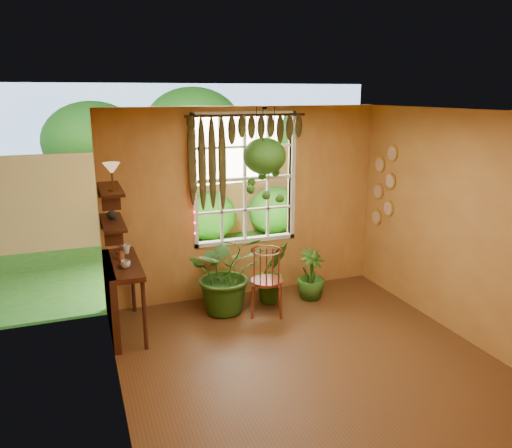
{
  "coord_description": "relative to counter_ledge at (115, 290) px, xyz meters",
  "views": [
    {
      "loc": [
        -2.26,
        -4.29,
        2.88
      ],
      "look_at": [
        -0.25,
        1.15,
        1.35
      ],
      "focal_mm": 35.0,
      "sensor_mm": 36.0,
      "label": 1
    }
  ],
  "objects": [
    {
      "name": "floor",
      "position": [
        1.91,
        -1.6,
        -0.55
      ],
      "size": [
        4.5,
        4.5,
        0.0
      ],
      "primitive_type": "plane",
      "color": "#563018",
      "rests_on": "ground"
    },
    {
      "name": "ceiling",
      "position": [
        1.91,
        -1.6,
        2.15
      ],
      "size": [
        4.5,
        4.5,
        0.0
      ],
      "primitive_type": "plane",
      "rotation": [
        3.14,
        0.0,
        0.0
      ],
      "color": "white",
      "rests_on": "wall_back"
    },
    {
      "name": "wall_back",
      "position": [
        1.91,
        0.65,
        0.8
      ],
      "size": [
        4.0,
        0.0,
        4.0
      ],
      "primitive_type": "plane",
      "rotation": [
        1.57,
        0.0,
        0.0
      ],
      "color": "#C59043",
      "rests_on": "floor"
    },
    {
      "name": "wall_left",
      "position": [
        -0.09,
        -1.6,
        0.8
      ],
      "size": [
        0.0,
        4.5,
        4.5
      ],
      "primitive_type": "plane",
      "rotation": [
        1.57,
        0.0,
        1.57
      ],
      "color": "#C59043",
      "rests_on": "floor"
    },
    {
      "name": "wall_right",
      "position": [
        3.91,
        -1.6,
        0.8
      ],
      "size": [
        0.0,
        4.5,
        4.5
      ],
      "primitive_type": "plane",
      "rotation": [
        1.57,
        0.0,
        -1.57
      ],
      "color": "#C59043",
      "rests_on": "floor"
    },
    {
      "name": "window",
      "position": [
        1.91,
        0.68,
        1.15
      ],
      "size": [
        1.52,
        0.1,
        1.86
      ],
      "color": "white",
      "rests_on": "wall_back"
    },
    {
      "name": "valance_vine",
      "position": [
        1.82,
        0.56,
        1.73
      ],
      "size": [
        1.7,
        0.12,
        1.1
      ],
      "color": "#3A1A0F",
      "rests_on": "window"
    },
    {
      "name": "string_lights",
      "position": [
        1.15,
        0.59,
        1.2
      ],
      "size": [
        0.03,
        0.03,
        1.54
      ],
      "primitive_type": null,
      "color": "#FF2633",
      "rests_on": "window"
    },
    {
      "name": "wall_plates",
      "position": [
        3.89,
        0.19,
        1.0
      ],
      "size": [
        0.04,
        0.32,
        1.1
      ],
      "primitive_type": null,
      "color": "beige",
      "rests_on": "wall_right"
    },
    {
      "name": "counter_ledge",
      "position": [
        0.0,
        0.0,
        0.0
      ],
      "size": [
        0.4,
        1.2,
        0.9
      ],
      "color": "#3A1A0F",
      "rests_on": "floor"
    },
    {
      "name": "shelf_lower",
      "position": [
        0.03,
        0.0,
        0.85
      ],
      "size": [
        0.25,
        0.9,
        0.04
      ],
      "primitive_type": "cube",
      "color": "#3A1A0F",
      "rests_on": "wall_left"
    },
    {
      "name": "shelf_upper",
      "position": [
        0.03,
        0.0,
        1.25
      ],
      "size": [
        0.25,
        0.9,
        0.04
      ],
      "primitive_type": "cube",
      "color": "#3A1A0F",
      "rests_on": "wall_left"
    },
    {
      "name": "backyard",
      "position": [
        2.15,
        5.27,
        0.73
      ],
      "size": [
        14.0,
        10.0,
        12.0
      ],
      "color": "#194F16",
      "rests_on": "ground"
    },
    {
      "name": "windsor_chair",
      "position": [
        1.92,
        -0.15,
        -0.22
      ],
      "size": [
        0.57,
        0.58,
        1.16
      ],
      "rotation": [
        0.0,
        0.0,
        -0.4
      ],
      "color": "maroon",
      "rests_on": "floor"
    },
    {
      "name": "potted_plant_left",
      "position": [
        1.45,
        0.11,
        0.01
      ],
      "size": [
        1.15,
        1.05,
        1.12
      ],
      "primitive_type": "imported",
      "rotation": [
        0.0,
        0.0,
        -0.19
      ],
      "color": "#1F4913",
      "rests_on": "floor"
    },
    {
      "name": "potted_plant_mid",
      "position": [
        2.15,
        0.22,
        -0.11
      ],
      "size": [
        0.53,
        0.45,
        0.87
      ],
      "primitive_type": "imported",
      "rotation": [
        0.0,
        0.0,
        0.13
      ],
      "color": "#1F4913",
      "rests_on": "floor"
    },
    {
      "name": "potted_plant_right",
      "position": [
        2.7,
        0.11,
        -0.19
      ],
      "size": [
        0.53,
        0.53,
        0.72
      ],
      "primitive_type": "imported",
      "rotation": [
        0.0,
        0.0,
        0.39
      ],
      "color": "#1F4913",
      "rests_on": "floor"
    },
    {
      "name": "hanging_basket",
      "position": [
        2.09,
        0.38,
        1.41
      ],
      "size": [
        0.59,
        0.59,
        1.3
      ],
      "color": "black",
      "rests_on": "ceiling"
    },
    {
      "name": "cup_a",
      "position": [
        0.13,
        -0.21,
        0.39
      ],
      "size": [
        0.15,
        0.15,
        0.09
      ],
      "primitive_type": "imported",
      "rotation": [
        0.0,
        0.0,
        -0.37
      ],
      "color": "silver",
      "rests_on": "counter_ledge"
    },
    {
      "name": "cup_b",
      "position": [
        0.19,
        0.33,
        0.41
      ],
      "size": [
        0.16,
        0.16,
        0.11
      ],
      "primitive_type": "imported",
      "rotation": [
        0.0,
        0.0,
        0.35
      ],
      "color": "beige",
      "rests_on": "counter_ledge"
    },
    {
      "name": "brush_jar",
      "position": [
        0.11,
        0.13,
        0.47
      ],
      "size": [
        0.08,
        0.08,
        0.3
      ],
      "color": "brown",
      "rests_on": "counter_ledge"
    },
    {
      "name": "shelf_vase",
      "position": [
        0.04,
        0.12,
        0.93
      ],
      "size": [
        0.15,
        0.15,
        0.13
      ],
      "primitive_type": "imported",
      "rotation": [
        0.0,
        0.0,
        -0.22
      ],
      "color": "#B2AD99",
      "rests_on": "shelf_lower"
    },
    {
      "name": "tiffany_lamp",
      "position": [
        0.05,
        -0.25,
        1.5
      ],
      "size": [
        0.19,
        0.19,
        0.32
      ],
      "color": "brown",
      "rests_on": "shelf_upper"
    }
  ]
}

